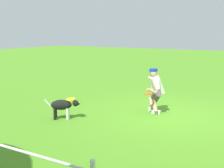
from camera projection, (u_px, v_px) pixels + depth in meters
The scene contains 5 objects.
ground_plane at pixel (171, 116), 8.47m from camera, with size 60.00×60.00×0.00m, color #4D8F21.
person at pixel (155, 89), 8.74m from camera, with size 0.57×0.70×1.29m.
dog at pixel (63, 106), 8.14m from camera, with size 0.86×0.59×0.55m.
frisbee_flying at pixel (71, 99), 8.16m from camera, with size 0.26×0.26×0.02m, color yellow.
frisbee_held at pixel (148, 94), 8.47m from camera, with size 0.22×0.22×0.02m, color #F44D13.
Camera 1 is at (-2.83, 7.85, 2.36)m, focal length 48.50 mm.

